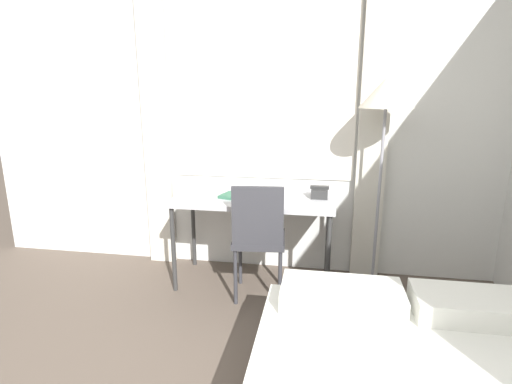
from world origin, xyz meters
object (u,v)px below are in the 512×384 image
Objects in this scene: standing_lamp at (386,109)px; book at (234,196)px; telephone at (319,192)px; desk_chair at (259,234)px; desk at (254,204)px.

book is (-1.15, -0.06, -0.70)m from standing_lamp.
desk_chair is at bearing -141.98° from telephone.
desk is 1.26m from standing_lamp.
standing_lamp is at bearing 13.02° from desk_chair.
telephone is (0.45, 0.35, 0.26)m from desk_chair.
telephone reaches higher than book.
desk_chair is 0.41m from book.
telephone is 0.69m from book.
standing_lamp is 6.74× the size of book.
standing_lamp reaches higher than telephone.
desk is 8.59× the size of telephone.
desk is 5.16× the size of book.
desk_chair is 3.71× the size of book.
telephone is at bearing 32.37° from desk_chair.
book is at bearing -176.83° from standing_lamp.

